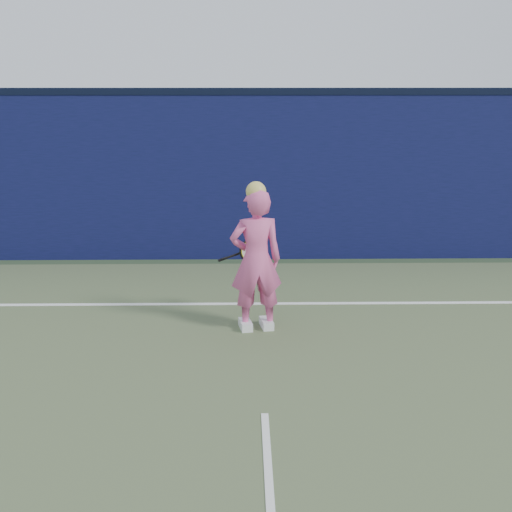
{
  "coord_description": "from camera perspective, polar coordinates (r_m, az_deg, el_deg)",
  "views": [
    {
      "loc": [
        -0.16,
        -4.45,
        2.73
      ],
      "look_at": [
        -0.04,
        3.13,
        0.84
      ],
      "focal_mm": 50.0,
      "sensor_mm": 36.0,
      "label": 1
    }
  ],
  "objects": [
    {
      "name": "racket",
      "position": [
        8.25,
        -0.7,
        0.37
      ],
      "size": [
        0.5,
        0.17,
        0.27
      ],
      "rotation": [
        0.0,
        0.0,
        0.16
      ],
      "color": "black",
      "rests_on": "ground"
    },
    {
      "name": "player",
      "position": [
        7.82,
        -0.0,
        -0.29
      ],
      "size": [
        0.63,
        0.47,
        1.66
      ],
      "rotation": [
        0.0,
        0.0,
        3.31
      ],
      "color": "#E85A9A",
      "rests_on": "ground"
    },
    {
      "name": "wall_cap",
      "position": [
        10.95,
        -0.09,
        13.05
      ],
      "size": [
        24.0,
        0.42,
        0.1
      ],
      "primitive_type": "cube",
      "color": "black",
      "rests_on": "backstop_wall"
    },
    {
      "name": "ground",
      "position": [
        5.22,
        1.03,
        -17.51
      ],
      "size": [
        80.0,
        80.0,
        0.0
      ],
      "primitive_type": "plane",
      "color": "#2A4128",
      "rests_on": "ground"
    },
    {
      "name": "court_lines",
      "position": [
        4.94,
        1.17,
        -19.39
      ],
      "size": [
        11.0,
        12.04,
        0.01
      ],
      "color": "white",
      "rests_on": "court_surface"
    },
    {
      "name": "backstop_wall",
      "position": [
        11.05,
        -0.09,
        6.29
      ],
      "size": [
        24.0,
        0.4,
        2.5
      ],
      "primitive_type": "cube",
      "color": "#0C1237",
      "rests_on": "ground"
    }
  ]
}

